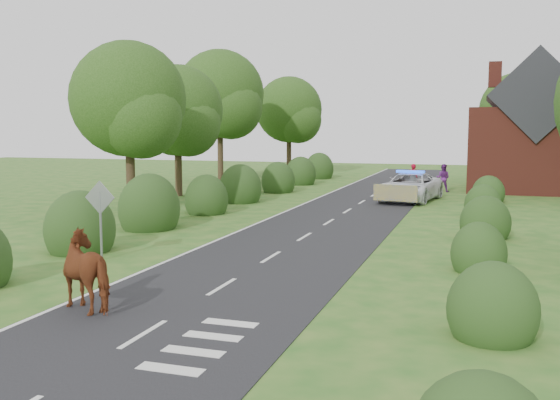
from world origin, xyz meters
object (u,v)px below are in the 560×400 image
(road_sign, at_px, (100,208))
(cow, at_px, (93,276))
(pedestrian_purple, at_px, (443,178))
(pedestrian_red, at_px, (413,178))
(police_van, at_px, (410,187))

(road_sign, relative_size, cow, 1.18)
(road_sign, distance_m, pedestrian_purple, 27.03)
(cow, height_order, pedestrian_red, pedestrian_red)
(pedestrian_red, bearing_deg, pedestrian_purple, 174.58)
(cow, relative_size, police_van, 0.35)
(road_sign, height_order, pedestrian_purple, road_sign)
(police_van, relative_size, pedestrian_red, 3.35)
(cow, relative_size, pedestrian_purple, 1.16)
(police_van, xyz_separation_m, pedestrian_purple, (1.50, 5.86, 0.11))
(cow, height_order, pedestrian_purple, pedestrian_purple)
(road_sign, height_order, pedestrian_red, road_sign)
(police_van, bearing_deg, pedestrian_purple, 84.83)
(police_van, bearing_deg, road_sign, -101.72)
(road_sign, distance_m, cow, 5.62)
(cow, bearing_deg, police_van, -170.43)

